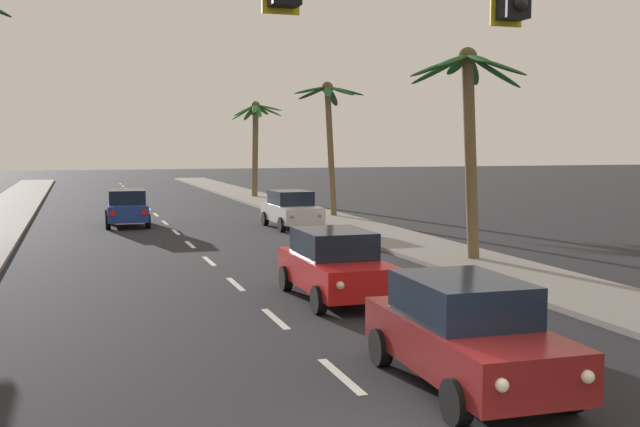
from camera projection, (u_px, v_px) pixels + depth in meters
name	position (u px, v px, depth m)	size (l,w,h in m)	color
sidewalk_right	(383.00, 236.00, 30.50)	(3.20, 110.00, 0.14)	gray
lane_markings	(206.00, 247.00, 27.49)	(4.28, 86.78, 0.01)	silver
traffic_signal_mast	(638.00, 33.00, 9.44)	(11.30, 0.41, 7.16)	#2D2D33
sedan_lead_at_stop_bar	(465.00, 332.00, 11.61)	(2.05, 4.49, 1.68)	maroon
sedan_third_in_queue	(335.00, 264.00, 18.22)	(1.97, 4.46, 1.68)	red
sedan_oncoming_far	(127.00, 207.00, 34.80)	(2.04, 4.49, 1.68)	navy
sedan_parked_nearest_kerb	(291.00, 209.00, 33.91)	(2.00, 4.47, 1.68)	silver
palm_right_second	(468.00, 108.00, 23.47)	(3.66, 3.93, 6.77)	brown
palm_right_third	(329.00, 118.00, 38.08)	(3.82, 3.48, 6.93)	brown
palm_right_farthest	(256.00, 129.00, 52.57)	(3.67, 3.81, 6.79)	brown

